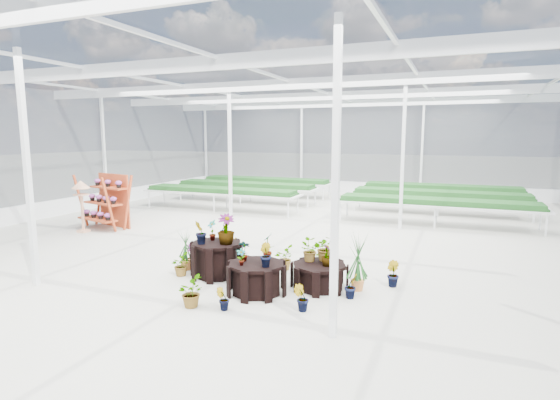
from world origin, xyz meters
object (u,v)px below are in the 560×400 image
at_px(shelf_rack, 104,202).
at_px(plinth_mid, 257,278).
at_px(plinth_tall, 217,259).
at_px(plinth_low, 319,276).
at_px(bird_table, 82,206).

bearing_deg(shelf_rack, plinth_mid, -13.05).
xyz_separation_m(plinth_tall, shelf_rack, (-5.70, 2.83, 0.49)).
bearing_deg(plinth_tall, plinth_low, 2.60).
bearing_deg(bird_table, plinth_mid, -30.61).
bearing_deg(shelf_rack, plinth_tall, -13.03).
relative_size(plinth_tall, plinth_low, 0.98).
height_order(plinth_low, bird_table, bird_table).
bearing_deg(plinth_tall, shelf_rack, 153.55).
height_order(plinth_tall, shelf_rack, shelf_rack).
distance_m(plinth_tall, plinth_low, 2.21).
relative_size(plinth_tall, shelf_rack, 0.62).
bearing_deg(plinth_mid, shelf_rack, 153.53).
distance_m(plinth_tall, plinth_mid, 1.34).
xyz_separation_m(plinth_low, shelf_rack, (-7.90, 2.73, 0.61)).
height_order(plinth_tall, plinth_mid, plinth_tall).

